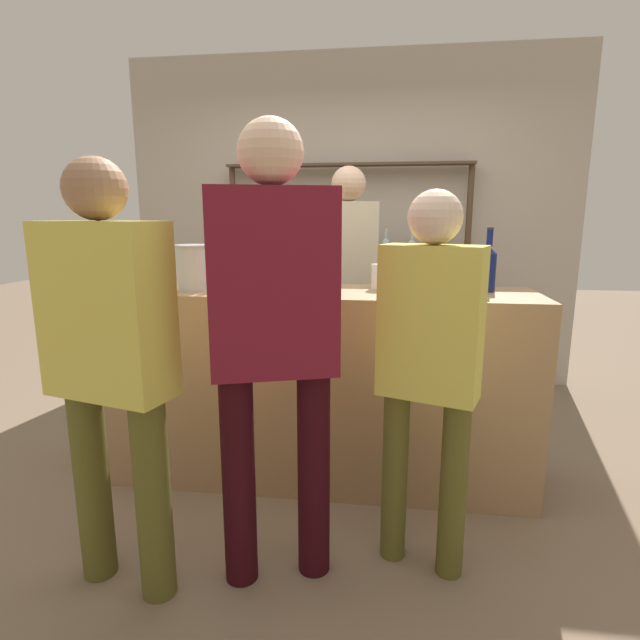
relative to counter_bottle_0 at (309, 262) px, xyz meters
name	(u,v)px	position (x,y,z in m)	size (l,w,h in m)	color
ground_plane	(320,474)	(0.08, -0.11, -1.21)	(16.00, 16.00, 0.00)	#7A6651
bar_counter	(320,386)	(0.08, -0.11, -0.67)	(2.27, 0.56, 1.06)	#997551
back_wall	(349,222)	(0.08, 1.77, 0.19)	(3.87, 0.12, 2.80)	#B2A899
back_shelf	(348,243)	(0.09, 1.59, 0.02)	(2.05, 0.18, 1.88)	#4C3828
counter_bottle_0	(309,262)	(0.00, 0.00, 0.00)	(0.08, 0.08, 0.37)	black
counter_bottle_1	(224,265)	(-0.44, -0.11, -0.01)	(0.08, 0.08, 0.34)	brown
counter_bottle_2	(488,267)	(0.95, -0.02, -0.01)	(0.08, 0.08, 0.33)	#0F1956
counter_bottle_3	(244,263)	(-0.37, 0.03, -0.01)	(0.09, 0.09, 0.34)	black
ice_bucket	(193,267)	(-0.59, -0.18, -0.02)	(0.19, 0.19, 0.24)	#B2B2B7
cork_jar	(383,277)	(0.41, 0.01, -0.08)	(0.12, 0.12, 0.13)	silver
customer_center	(274,325)	(0.02, -0.93, -0.15)	(0.51, 0.34, 1.79)	black
customer_right	(429,355)	(0.60, -0.79, -0.29)	(0.42, 0.29, 1.55)	brown
customer_left	(110,353)	(-0.57, -1.07, -0.25)	(0.51, 0.32, 1.65)	brown
server_behind_counter	(348,270)	(0.15, 0.75, -0.12)	(0.42, 0.29, 1.78)	#575347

